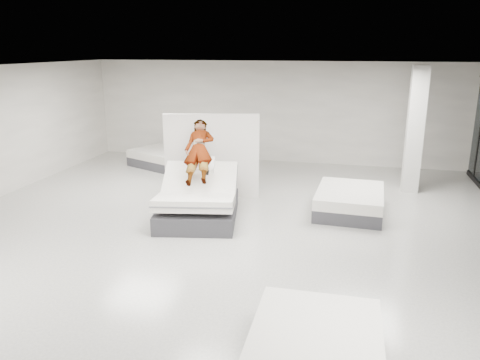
% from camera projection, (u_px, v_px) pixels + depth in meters
% --- Properties ---
extents(room, '(14.00, 14.04, 3.20)m').
position_uv_depth(room, '(210.00, 163.00, 8.43)').
color(room, beige).
rests_on(room, ground).
extents(hero_bed, '(2.00, 2.42, 1.22)m').
position_uv_depth(hero_bed, '(198.00, 202.00, 10.10)').
color(hero_bed, '#343439').
rests_on(hero_bed, floor).
extents(person, '(0.90, 1.52, 1.65)m').
position_uv_depth(person, '(199.00, 159.00, 10.15)').
color(person, slate).
rests_on(person, hero_bed).
extents(remote, '(0.08, 0.15, 0.08)m').
position_uv_depth(remote, '(208.00, 173.00, 9.87)').
color(remote, black).
rests_on(remote, person).
extents(divider_panel, '(2.25, 0.66, 2.09)m').
position_uv_depth(divider_panel, '(212.00, 157.00, 11.37)').
color(divider_panel, white).
rests_on(divider_panel, floor).
extents(flat_bed_right_far, '(1.53, 1.99, 0.53)m').
position_uv_depth(flat_bed_right_far, '(350.00, 201.00, 10.54)').
color(flat_bed_right_far, '#343439').
rests_on(flat_bed_right_far, floor).
extents(flat_bed_right_near, '(1.48, 1.96, 0.54)m').
position_uv_depth(flat_bed_right_near, '(314.00, 357.00, 5.23)').
color(flat_bed_right_near, '#343439').
rests_on(flat_bed_right_near, floor).
extents(flat_bed_left_far, '(2.26, 2.03, 0.51)m').
position_uv_depth(flat_bed_left_far, '(163.00, 158.00, 14.67)').
color(flat_bed_left_far, '#343439').
rests_on(flat_bed_left_far, floor).
extents(column, '(0.40, 0.40, 3.20)m').
position_uv_depth(column, '(415.00, 130.00, 11.74)').
color(column, beige).
rests_on(column, floor).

